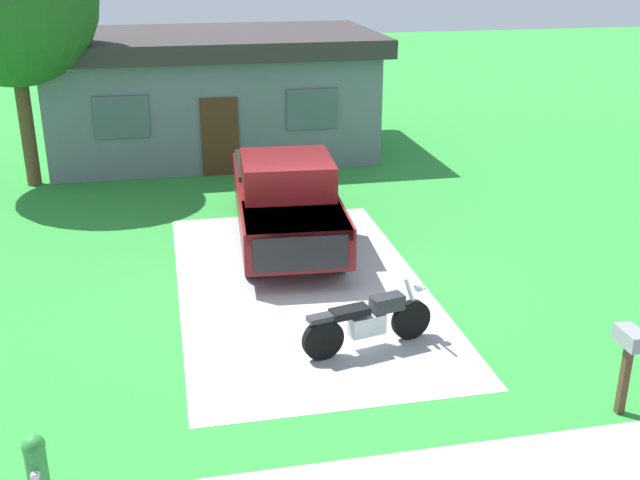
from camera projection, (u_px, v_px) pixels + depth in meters
ground_plane at (302, 287)px, 14.18m from camera, size 80.00×80.00×0.00m
driveway_pad at (302, 286)px, 14.18m from camera, size 4.49×8.15×0.01m
motorcycle at (369, 321)px, 11.88m from camera, size 2.18×0.85×1.09m
pickup_truck at (285, 196)px, 16.14m from camera, size 2.37×5.74×1.90m
fire_hydrant at (37, 469)px, 8.62m from camera, size 0.32×0.40×0.87m
mailbox at (629, 349)px, 10.04m from camera, size 0.26×0.48×1.26m
neighbor_house at (212, 92)px, 22.60m from camera, size 9.60×5.60×3.50m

